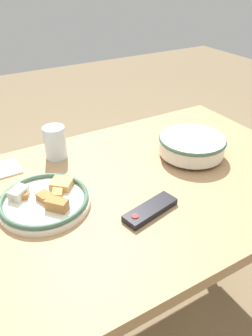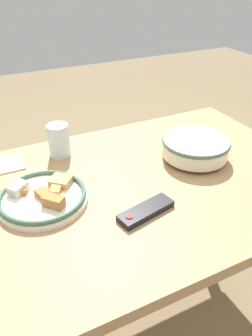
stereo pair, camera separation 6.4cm
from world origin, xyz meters
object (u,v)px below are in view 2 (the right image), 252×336
(noodle_bowl, at_px, (195,147))
(tv_remote, at_px, (146,211))
(drinking_glass, at_px, (59,140))
(food_plate, at_px, (43,197))

(noodle_bowl, height_order, tv_remote, noodle_bowl)
(tv_remote, height_order, drinking_glass, drinking_glass)
(noodle_bowl, distance_m, food_plate, 0.57)
(noodle_bowl, distance_m, tv_remote, 0.37)
(noodle_bowl, relative_size, food_plate, 0.90)
(tv_remote, relative_size, drinking_glass, 1.51)
(food_plate, xyz_separation_m, drinking_glass, (-0.13, -0.25, 0.04))
(food_plate, height_order, drinking_glass, drinking_glass)
(tv_remote, distance_m, drinking_glass, 0.46)
(drinking_glass, bearing_deg, tv_remote, 105.56)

